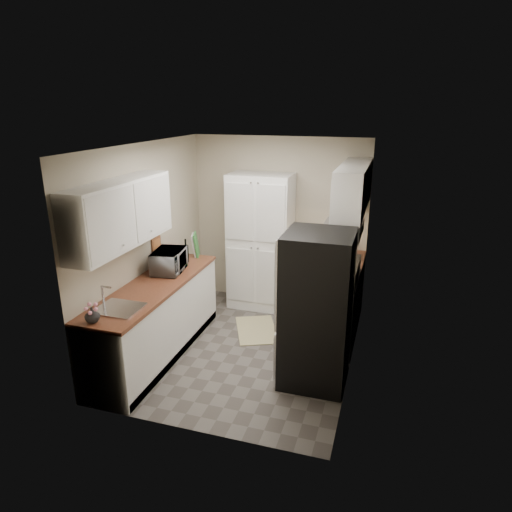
# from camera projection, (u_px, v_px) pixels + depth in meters

# --- Properties ---
(ground) EXTENTS (3.20, 3.20, 0.00)m
(ground) POSITION_uv_depth(u_px,v_px,m) (246.00, 348.00, 5.76)
(ground) COLOR #56514C
(ground) RESTS_ON ground
(room_shell) EXTENTS (2.64, 3.24, 2.52)m
(room_shell) POSITION_uv_depth(u_px,v_px,m) (243.00, 223.00, 5.24)
(room_shell) COLOR beige
(room_shell) RESTS_ON ground
(pantry_cabinet) EXTENTS (0.90, 0.55, 2.00)m
(pantry_cabinet) POSITION_uv_depth(u_px,v_px,m) (261.00, 242.00, 6.69)
(pantry_cabinet) COLOR white
(pantry_cabinet) RESTS_ON ground
(base_cabinet_left) EXTENTS (0.60, 2.30, 0.88)m
(base_cabinet_left) POSITION_uv_depth(u_px,v_px,m) (157.00, 321.00, 5.51)
(base_cabinet_left) COLOR white
(base_cabinet_left) RESTS_ON ground
(countertop_left) EXTENTS (0.63, 2.33, 0.04)m
(countertop_left) POSITION_uv_depth(u_px,v_px,m) (154.00, 286.00, 5.36)
(countertop_left) COLOR brown
(countertop_left) RESTS_ON base_cabinet_left
(base_cabinet_right) EXTENTS (0.60, 0.80, 0.88)m
(base_cabinet_right) POSITION_uv_depth(u_px,v_px,m) (339.00, 290.00, 6.42)
(base_cabinet_right) COLOR white
(base_cabinet_right) RESTS_ON ground
(countertop_right) EXTENTS (0.63, 0.83, 0.04)m
(countertop_right) POSITION_uv_depth(u_px,v_px,m) (341.00, 259.00, 6.27)
(countertop_right) COLOR brown
(countertop_right) RESTS_ON base_cabinet_right
(electric_range) EXTENTS (0.71, 0.78, 1.13)m
(electric_range) POSITION_uv_depth(u_px,v_px,m) (329.00, 311.00, 5.69)
(electric_range) COLOR #B7B7BC
(electric_range) RESTS_ON ground
(refrigerator) EXTENTS (0.70, 0.72, 1.70)m
(refrigerator) POSITION_uv_depth(u_px,v_px,m) (317.00, 310.00, 4.86)
(refrigerator) COLOR #B7B7BC
(refrigerator) RESTS_ON ground
(microwave) EXTENTS (0.42, 0.55, 0.28)m
(microwave) POSITION_uv_depth(u_px,v_px,m) (169.00, 261.00, 5.71)
(microwave) COLOR #BBBBC0
(microwave) RESTS_ON countertop_left
(wine_bottle) EXTENTS (0.07, 0.07, 0.29)m
(wine_bottle) POSITION_uv_depth(u_px,v_px,m) (186.00, 252.00, 6.05)
(wine_bottle) COLOR black
(wine_bottle) RESTS_ON countertop_left
(flower_vase) EXTENTS (0.16, 0.16, 0.15)m
(flower_vase) POSITION_uv_depth(u_px,v_px,m) (92.00, 315.00, 4.40)
(flower_vase) COLOR white
(flower_vase) RESTS_ON countertop_left
(cutting_board) EXTENTS (0.11, 0.25, 0.32)m
(cutting_board) POSITION_uv_depth(u_px,v_px,m) (196.00, 244.00, 6.30)
(cutting_board) COLOR #36873B
(cutting_board) RESTS_ON countertop_left
(toaster_oven) EXTENTS (0.32, 0.38, 0.20)m
(toaster_oven) POSITION_uv_depth(u_px,v_px,m) (345.00, 251.00, 6.22)
(toaster_oven) COLOR silver
(toaster_oven) RESTS_ON countertop_right
(fruit_basket) EXTENTS (0.29, 0.29, 0.11)m
(fruit_basket) POSITION_uv_depth(u_px,v_px,m) (344.00, 240.00, 6.20)
(fruit_basket) COLOR #DA4204
(fruit_basket) RESTS_ON toaster_oven
(kitchen_mat) EXTENTS (0.80, 0.96, 0.01)m
(kitchen_mat) POSITION_uv_depth(u_px,v_px,m) (257.00, 330.00, 6.21)
(kitchen_mat) COLOR tan
(kitchen_mat) RESTS_ON ground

